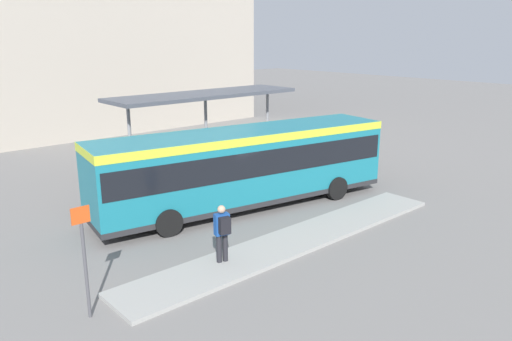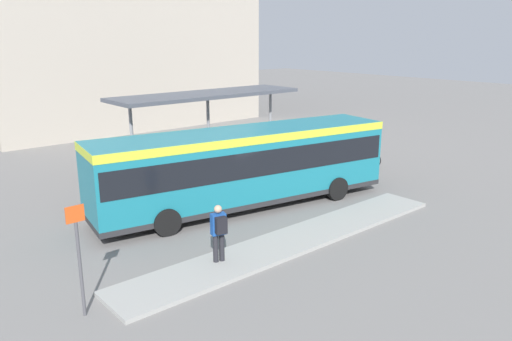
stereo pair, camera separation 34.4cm
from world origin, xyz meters
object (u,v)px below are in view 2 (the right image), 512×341
object	(u,v)px
bicycle_yellow	(351,156)
platform_sign	(79,256)
city_bus	(245,163)
pedestrian_waiting	(219,230)
bicycle_green	(367,158)

from	to	relation	value
bicycle_yellow	platform_sign	world-z (taller)	platform_sign
platform_sign	city_bus	bearing A→B (deg)	24.31
bicycle_yellow	platform_sign	xyz separation A→B (m)	(-16.61, -5.34, 1.17)
city_bus	pedestrian_waiting	xyz separation A→B (m)	(-3.85, -3.53, -0.68)
city_bus	pedestrian_waiting	world-z (taller)	city_bus
pedestrian_waiting	bicycle_yellow	size ratio (longest dim) A/B	0.97
platform_sign	pedestrian_waiting	bearing A→B (deg)	0.75
bicycle_green	bicycle_yellow	world-z (taller)	bicycle_yellow
bicycle_yellow	platform_sign	size ratio (longest dim) A/B	0.64
city_bus	pedestrian_waiting	distance (m)	5.27
city_bus	platform_sign	world-z (taller)	city_bus
platform_sign	bicycle_yellow	bearing A→B (deg)	17.82
bicycle_green	bicycle_yellow	distance (m)	0.87
city_bus	bicycle_yellow	world-z (taller)	city_bus
pedestrian_waiting	bicycle_yellow	world-z (taller)	pedestrian_waiting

